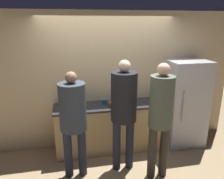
{
  "coord_description": "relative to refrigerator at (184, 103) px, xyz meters",
  "views": [
    {
      "loc": [
        -0.73,
        -3.41,
        2.38
      ],
      "look_at": [
        0.0,
        0.13,
        1.27
      ],
      "focal_mm": 35.0,
      "sensor_mm": 36.0,
      "label": 1
    }
  ],
  "objects": [
    {
      "name": "ground_plane",
      "position": [
        -1.5,
        -0.28,
        -0.85
      ],
      "size": [
        14.0,
        14.0,
        0.0
      ],
      "primitive_type": "plane",
      "color": "#9E8460"
    },
    {
      "name": "wall_back",
      "position": [
        -1.5,
        0.34,
        0.45
      ],
      "size": [
        5.2,
        0.06,
        2.6
      ],
      "color": "#D6BC8C",
      "rests_on": "ground_plane"
    },
    {
      "name": "counter",
      "position": [
        -1.5,
        0.06,
        -0.39
      ],
      "size": [
        2.07,
        0.6,
        0.92
      ],
      "color": "tan",
      "rests_on": "ground_plane"
    },
    {
      "name": "refrigerator",
      "position": [
        0.0,
        0.0,
        0.0
      ],
      "size": [
        0.76,
        0.67,
        1.71
      ],
      "color": "#B7B7BC",
      "rests_on": "ground_plane"
    },
    {
      "name": "person_left",
      "position": [
        -2.19,
        -0.62,
        0.21
      ],
      "size": [
        0.4,
        0.4,
        1.72
      ],
      "color": "#232838",
      "rests_on": "ground_plane"
    },
    {
      "name": "person_center",
      "position": [
        -1.4,
        -0.59,
        0.29
      ],
      "size": [
        0.41,
        0.41,
        1.86
      ],
      "color": "#232838",
      "rests_on": "ground_plane"
    },
    {
      "name": "person_right",
      "position": [
        -0.91,
        -0.9,
        0.26
      ],
      "size": [
        0.35,
        0.35,
        1.85
      ],
      "color": "#38332D",
      "rests_on": "ground_plane"
    },
    {
      "name": "fruit_bowl",
      "position": [
        -1.38,
        -0.06,
        0.11
      ],
      "size": [
        0.31,
        0.31,
        0.12
      ],
      "color": "brown",
      "rests_on": "counter"
    },
    {
      "name": "utensil_crock",
      "position": [
        -1.24,
        0.22,
        0.14
      ],
      "size": [
        0.1,
        0.1,
        0.28
      ],
      "color": "#ADA393",
      "rests_on": "counter"
    },
    {
      "name": "bottle_clear",
      "position": [
        -2.18,
        -0.1,
        0.15
      ],
      "size": [
        0.07,
        0.07,
        0.2
      ],
      "color": "silver",
      "rests_on": "counter"
    },
    {
      "name": "bottle_dark",
      "position": [
        -2.31,
        0.23,
        0.16
      ],
      "size": [
        0.07,
        0.07,
        0.23
      ],
      "color": "#333338",
      "rests_on": "counter"
    },
    {
      "name": "cup_blue",
      "position": [
        -1.59,
        0.11,
        0.11
      ],
      "size": [
        0.09,
        0.09,
        0.09
      ],
      "color": "#335184",
      "rests_on": "counter"
    },
    {
      "name": "potted_plant",
      "position": [
        -1.06,
        0.07,
        0.19
      ],
      "size": [
        0.14,
        0.14,
        0.22
      ],
      "color": "#9E6042",
      "rests_on": "counter"
    }
  ]
}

